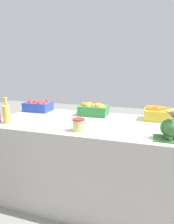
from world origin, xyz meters
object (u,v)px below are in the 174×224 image
Objects in this scene: orange_crate at (94,109)px; broccoli_pile at (172,128)px; juice_bottle_golden at (6,113)px; apple_crate at (38,106)px; carrot_crate at (160,114)px; sparrow_bird at (174,114)px; pickle_jar at (79,125)px.

broccoli_pile reaches higher than orange_crate.
orange_crate is 0.93m from juice_bottle_golden.
juice_bottle_golden reaches higher than orange_crate.
apple_crate is at bearing 159.37° from broccoli_pile.
orange_crate is 1.33× the size of broccoli_pile.
juice_bottle_golden is at bearing -142.13° from orange_crate.
juice_bottle_golden is (-1.51, -0.01, 0.01)m from broccoli_pile.
carrot_crate is at bearing 96.55° from broccoli_pile.
carrot_crate is 1.26× the size of juice_bottle_golden.
apple_crate is at bearing -162.32° from sparrow_bird.
juice_bottle_golden reaches higher than sparrow_bird.
juice_bottle_golden is at bearing -141.56° from sparrow_bird.
carrot_crate is (1.44, 0.00, -0.01)m from apple_crate.
orange_crate reaches higher than apple_crate.
orange_crate is 0.59m from pickle_jar.
orange_crate is (0.72, -0.01, 0.00)m from apple_crate.
sparrow_bird is (0.78, -0.59, 0.14)m from orange_crate.
sparrow_bird reaches higher than apple_crate.
apple_crate is at bearing 179.58° from orange_crate.
juice_bottle_golden reaches higher than pickle_jar.
juice_bottle_golden is (-0.73, -0.57, 0.03)m from orange_crate.
sparrow_bird reaches higher than broccoli_pile.
orange_crate is 0.99m from sparrow_bird.
juice_bottle_golden reaches higher than carrot_crate.
broccoli_pile is 1.51m from juice_bottle_golden.
juice_bottle_golden is 2.32× the size of pickle_jar.
sparrow_bird is (1.50, -0.59, 0.14)m from apple_crate.
orange_crate is 0.96m from broccoli_pile.
juice_bottle_golden is (-1.45, -0.58, 0.04)m from carrot_crate.
apple_crate is 1.00× the size of orange_crate.
sparrow_bird reaches higher than carrot_crate.
juice_bottle_golden reaches higher than apple_crate.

